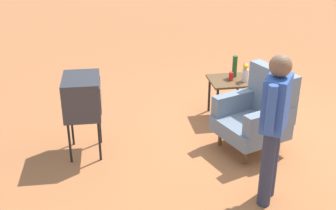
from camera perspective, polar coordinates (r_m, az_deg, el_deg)
ground_plane at (r=6.03m, az=11.35°, el=-4.54°), size 60.00×60.00×0.00m
armchair at (r=5.63m, az=11.67°, el=-1.02°), size 0.98×0.99×1.06m
side_table at (r=6.42m, az=7.97°, el=2.60°), size 0.56×0.56×0.59m
tv_on_stand at (r=5.39m, az=-11.22°, el=1.11°), size 0.61×0.47×1.03m
person_standing at (r=4.45m, az=13.79°, el=-2.14°), size 0.49×0.39×1.64m
soda_can_red at (r=6.35m, az=8.31°, el=3.76°), size 0.07×0.07×0.12m
bottle_wine_green at (r=6.47m, az=8.78°, el=5.04°), size 0.07×0.07×0.32m
flower_vase at (r=6.33m, az=10.17°, el=4.38°), size 0.15×0.10×0.27m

